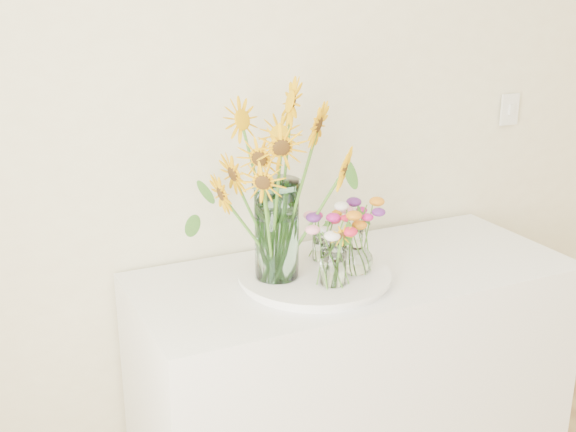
# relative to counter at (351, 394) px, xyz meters

# --- Properties ---
(counter) EXTENTS (1.40, 0.60, 0.90)m
(counter) POSITION_rel_counter_xyz_m (0.00, 0.00, 0.00)
(counter) COLOR white
(counter) RESTS_ON ground_plane
(tray) EXTENTS (0.44, 0.44, 0.02)m
(tray) POSITION_rel_counter_xyz_m (-0.16, -0.03, 0.46)
(tray) COLOR white
(tray) RESTS_ON counter
(mason_jar) EXTENTS (0.14, 0.14, 0.31)m
(mason_jar) POSITION_rel_counter_xyz_m (-0.27, -0.00, 0.63)
(mason_jar) COLOR #A4D5CE
(mason_jar) RESTS_ON tray
(sunflower_bouquet) EXTENTS (0.85, 0.85, 0.58)m
(sunflower_bouquet) POSITION_rel_counter_xyz_m (-0.27, -0.00, 0.77)
(sunflower_bouquet) COLOR #E1A004
(sunflower_bouquet) RESTS_ON tray
(small_vase_a) EXTENTS (0.09, 0.09, 0.13)m
(small_vase_a) POSITION_rel_counter_xyz_m (-0.15, -0.12, 0.54)
(small_vase_a) COLOR white
(small_vase_a) RESTS_ON tray
(wildflower_posy_a) EXTENTS (0.20, 0.20, 0.22)m
(wildflower_posy_a) POSITION_rel_counter_xyz_m (-0.15, -0.12, 0.59)
(wildflower_posy_a) COLOR orange
(wildflower_posy_a) RESTS_ON tray
(small_vase_b) EXTENTS (0.10, 0.10, 0.14)m
(small_vase_b) POSITION_rel_counter_xyz_m (-0.04, -0.08, 0.55)
(small_vase_b) COLOR white
(small_vase_b) RESTS_ON tray
(wildflower_posy_b) EXTENTS (0.19, 0.19, 0.23)m
(wildflower_posy_b) POSITION_rel_counter_xyz_m (-0.04, -0.08, 0.59)
(wildflower_posy_b) COLOR orange
(wildflower_posy_b) RESTS_ON tray
(small_vase_c) EXTENTS (0.07, 0.07, 0.10)m
(small_vase_c) POSITION_rel_counter_xyz_m (-0.09, 0.06, 0.53)
(small_vase_c) COLOR white
(small_vase_c) RESTS_ON tray
(wildflower_posy_c) EXTENTS (0.19, 0.19, 0.19)m
(wildflower_posy_c) POSITION_rel_counter_xyz_m (-0.09, 0.06, 0.57)
(wildflower_posy_c) COLOR orange
(wildflower_posy_c) RESTS_ON tray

